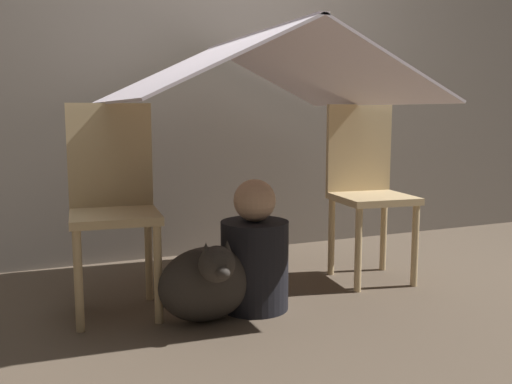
% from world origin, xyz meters
% --- Properties ---
extents(ground_plane, '(8.80, 8.80, 0.00)m').
position_xyz_m(ground_plane, '(0.00, 0.00, 0.00)').
color(ground_plane, brown).
extents(wall_back, '(7.00, 0.05, 2.50)m').
position_xyz_m(wall_back, '(0.00, 1.01, 1.25)').
color(wall_back, '#6B6056').
rests_on(wall_back, ground_plane).
extents(chair_left, '(0.41, 0.41, 0.94)m').
position_xyz_m(chair_left, '(-0.67, 0.15, 0.51)').
color(chair_left, '#D1B27F').
rests_on(chair_left, ground_plane).
extents(chair_right, '(0.42, 0.42, 0.94)m').
position_xyz_m(chair_right, '(0.68, 0.14, 0.51)').
color(chair_right, '#D1B27F').
rests_on(chair_right, ground_plane).
extents(sheet_canopy, '(1.35, 1.29, 0.33)m').
position_xyz_m(sheet_canopy, '(0.00, 0.07, 1.10)').
color(sheet_canopy, silver).
extents(person_front, '(0.31, 0.31, 0.60)m').
position_xyz_m(person_front, '(-0.08, -0.09, 0.25)').
color(person_front, black).
rests_on(person_front, ground_plane).
extents(dog, '(0.41, 0.36, 0.39)m').
position_xyz_m(dog, '(-0.34, -0.18, 0.18)').
color(dog, '#332D28').
rests_on(dog, ground_plane).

